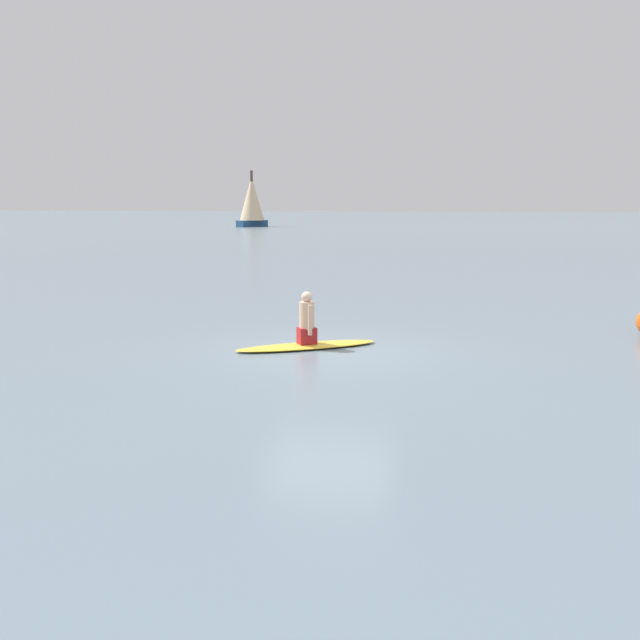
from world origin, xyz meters
name	(u,v)px	position (x,y,z in m)	size (l,w,h in m)	color
ground_plane	(329,352)	(0.00, 0.00, 0.00)	(400.00, 400.00, 0.00)	slate
surfboard	(307,346)	(0.52, -0.34, 0.04)	(2.98, 0.69, 0.09)	gold
person_paddler	(307,320)	(0.52, -0.34, 0.57)	(0.45, 0.44, 1.07)	#A51E23
sailboat_far_right	(252,200)	(23.25, -69.14, 3.06)	(3.90, 4.21, 6.53)	navy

